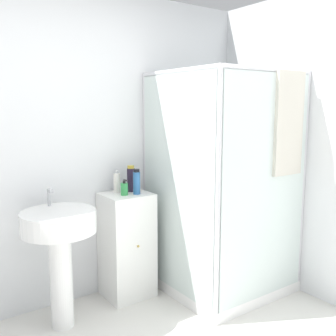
% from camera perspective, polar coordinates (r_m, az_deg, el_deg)
% --- Properties ---
extents(wall_back, '(6.40, 0.06, 2.50)m').
position_cam_1_polar(wall_back, '(3.20, -14.52, 2.65)').
color(wall_back, silver).
rests_on(wall_back, ground_plane).
extents(shower_enclosure, '(0.99, 1.02, 1.87)m').
position_cam_1_polar(shower_enclosure, '(3.45, 7.98, -9.95)').
color(shower_enclosure, white).
rests_on(shower_enclosure, ground_plane).
extents(vanity_cabinet, '(0.38, 0.37, 0.88)m').
position_cam_1_polar(vanity_cabinet, '(3.36, -5.99, -11.04)').
color(vanity_cabinet, white).
rests_on(vanity_cabinet, ground_plane).
extents(sink, '(0.52, 0.52, 0.99)m').
position_cam_1_polar(sink, '(2.91, -15.50, -10.02)').
color(sink, white).
rests_on(sink, ground_plane).
extents(soap_dispenser, '(0.06, 0.06, 0.13)m').
position_cam_1_polar(soap_dispenser, '(3.17, -6.36, -3.02)').
color(soap_dispenser, green).
rests_on(soap_dispenser, vanity_cabinet).
extents(shampoo_bottle_tall_black, '(0.06, 0.06, 0.22)m').
position_cam_1_polar(shampoo_bottle_tall_black, '(3.29, -5.40, -1.59)').
color(shampoo_bottle_tall_black, '#281E33').
rests_on(shampoo_bottle_tall_black, vanity_cabinet).
extents(shampoo_bottle_blue, '(0.06, 0.06, 0.21)m').
position_cam_1_polar(shampoo_bottle_blue, '(3.19, -4.58, -2.04)').
color(shampoo_bottle_blue, '#2D66A3').
rests_on(shampoo_bottle_blue, vanity_cabinet).
extents(lotion_bottle_white, '(0.05, 0.06, 0.19)m').
position_cam_1_polar(lotion_bottle_white, '(3.27, -7.45, -2.13)').
color(lotion_bottle_white, white).
rests_on(lotion_bottle_white, vanity_cabinet).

